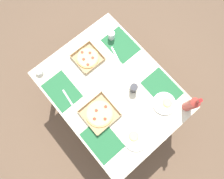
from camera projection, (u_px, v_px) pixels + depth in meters
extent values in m
plane|color=brown|center=(112.00, 103.00, 2.68)|extent=(6.00, 6.00, 0.00)
cylinder|color=#3F3328|center=(178.00, 112.00, 2.28)|extent=(0.07, 0.07, 0.73)
cylinder|color=#3F3328|center=(108.00, 38.00, 2.52)|extent=(0.07, 0.07, 0.73)
cylinder|color=#3F3328|center=(116.00, 169.00, 2.13)|extent=(0.07, 0.07, 0.73)
cylinder|color=#3F3328|center=(48.00, 84.00, 2.37)|extent=(0.07, 0.07, 0.73)
cube|color=beige|center=(112.00, 90.00, 1.96)|extent=(1.38, 1.08, 0.03)
cube|color=#236638|center=(162.00, 88.00, 1.95)|extent=(0.36, 0.26, 0.00)
cube|color=#236638|center=(121.00, 45.00, 2.06)|extent=(0.36, 0.26, 0.00)
cube|color=#236638|center=(102.00, 140.00, 1.82)|extent=(0.36, 0.26, 0.00)
cube|color=#236638|center=(62.00, 91.00, 1.94)|extent=(0.36, 0.26, 0.00)
cube|color=tan|center=(88.00, 58.00, 2.02)|extent=(0.26, 0.26, 0.01)
cube|color=tan|center=(96.00, 66.00, 1.98)|extent=(0.01, 0.26, 0.03)
cube|color=tan|center=(80.00, 49.00, 2.03)|extent=(0.01, 0.26, 0.03)
cube|color=tan|center=(97.00, 50.00, 2.03)|extent=(0.26, 0.01, 0.03)
cube|color=tan|center=(78.00, 65.00, 1.99)|extent=(0.26, 0.01, 0.03)
cylinder|color=#E0B76B|center=(88.00, 58.00, 2.02)|extent=(0.23, 0.23, 0.01)
cylinder|color=#EFD67F|center=(88.00, 57.00, 2.01)|extent=(0.21, 0.21, 0.00)
cylinder|color=red|center=(82.00, 52.00, 2.02)|extent=(0.03, 0.03, 0.00)
cylinder|color=red|center=(84.00, 59.00, 2.00)|extent=(0.03, 0.03, 0.00)
cylinder|color=red|center=(88.00, 65.00, 1.98)|extent=(0.03, 0.03, 0.00)
cylinder|color=red|center=(93.00, 58.00, 2.00)|extent=(0.03, 0.03, 0.00)
cylinder|color=red|center=(90.00, 53.00, 2.02)|extent=(0.03, 0.03, 0.00)
cube|color=tan|center=(100.00, 113.00, 1.88)|extent=(0.30, 0.30, 0.01)
cube|color=tan|center=(110.00, 125.00, 1.84)|extent=(0.01, 0.30, 0.03)
cube|color=tan|center=(90.00, 101.00, 1.89)|extent=(0.01, 0.30, 0.03)
cube|color=tan|center=(111.00, 103.00, 1.89)|extent=(0.30, 0.01, 0.03)
cube|color=tan|center=(87.00, 123.00, 1.84)|extent=(0.30, 0.01, 0.03)
cylinder|color=#E0B76B|center=(100.00, 113.00, 1.87)|extent=(0.27, 0.27, 0.01)
cylinder|color=#EFD67F|center=(99.00, 113.00, 1.87)|extent=(0.24, 0.24, 0.00)
cylinder|color=red|center=(96.00, 110.00, 1.87)|extent=(0.03, 0.03, 0.00)
cylinder|color=red|center=(94.00, 119.00, 1.85)|extent=(0.03, 0.03, 0.00)
cylinder|color=red|center=(105.00, 119.00, 1.85)|extent=(0.03, 0.03, 0.00)
cylinder|color=red|center=(106.00, 107.00, 1.88)|extent=(0.03, 0.03, 0.00)
cylinder|color=white|center=(164.00, 103.00, 1.90)|extent=(0.22, 0.22, 0.01)
cylinder|color=white|center=(164.00, 103.00, 1.90)|extent=(0.23, 0.23, 0.01)
cylinder|color=#E0B76B|center=(167.00, 103.00, 1.89)|extent=(0.09, 0.09, 0.01)
cylinder|color=#EFD67F|center=(167.00, 103.00, 1.88)|extent=(0.08, 0.08, 0.00)
cylinder|color=white|center=(136.00, 138.00, 1.82)|extent=(0.23, 0.23, 0.01)
cylinder|color=white|center=(136.00, 138.00, 1.81)|extent=(0.24, 0.24, 0.01)
cylinder|color=#E0B76B|center=(134.00, 136.00, 1.81)|extent=(0.09, 0.09, 0.01)
cylinder|color=#EFD67F|center=(134.00, 136.00, 1.81)|extent=(0.08, 0.08, 0.00)
cylinder|color=#B2382D|center=(191.00, 105.00, 1.79)|extent=(0.09, 0.09, 0.22)
cone|color=#B2382D|center=(197.00, 102.00, 1.67)|extent=(0.09, 0.09, 0.04)
cylinder|color=#B2382D|center=(199.00, 101.00, 1.63)|extent=(0.03, 0.03, 0.06)
cylinder|color=red|center=(201.00, 100.00, 1.59)|extent=(0.03, 0.03, 0.01)
cylinder|color=silver|center=(111.00, 35.00, 2.04)|extent=(0.07, 0.07, 0.10)
cylinder|color=#333338|center=(134.00, 88.00, 1.89)|extent=(0.07, 0.07, 0.10)
cylinder|color=white|center=(39.00, 72.00, 1.97)|extent=(0.08, 0.08, 0.04)
cube|color=#B7B7BC|center=(116.00, 55.00, 2.03)|extent=(0.21, 0.08, 0.00)
cube|color=#B7B7BC|center=(68.00, 98.00, 1.92)|extent=(0.21, 0.04, 0.00)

